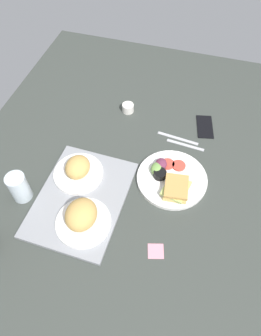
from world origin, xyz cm
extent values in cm
cube|color=#383D38|center=(0.00, 0.00, -1.50)|extent=(190.00, 150.00, 3.00)
cube|color=gray|center=(-15.41, 18.01, 0.80)|extent=(45.85, 34.17, 1.60)
cylinder|color=white|center=(-25.41, 13.01, 2.30)|extent=(20.46, 20.46, 1.40)
ellipsoid|color=tan|center=(-24.97, 13.37, 7.46)|extent=(13.09, 11.31, 8.93)
cylinder|color=white|center=(-5.41, 23.01, 2.30)|extent=(20.28, 20.28, 1.40)
ellipsoid|color=tan|center=(-5.45, 22.72, 6.79)|extent=(11.13, 9.61, 7.59)
cylinder|color=white|center=(3.79, -14.18, 0.80)|extent=(28.83, 28.83, 1.60)
cube|color=#DBB266|center=(-1.97, -16.77, 2.30)|extent=(11.75, 9.94, 1.40)
cube|color=#B2C66B|center=(-1.97, -16.77, 3.50)|extent=(12.67, 11.15, 1.00)
cube|color=tan|center=(-1.97, -16.77, 4.70)|extent=(12.06, 10.33, 1.40)
cylinder|color=#D14738|center=(10.28, -15.62, 2.00)|extent=(5.60, 5.60, 0.80)
cylinder|color=#D14738|center=(9.85, -11.01, 2.00)|extent=(5.60, 5.60, 0.80)
cylinder|color=black|center=(3.07, -9.13, 3.10)|extent=(5.20, 5.20, 3.00)
cylinder|color=#EFEACC|center=(3.07, -9.13, 4.20)|extent=(4.26, 4.26, 0.60)
ellipsoid|color=#729E4C|center=(5.23, -7.26, 3.40)|extent=(6.00, 4.80, 3.60)
ellipsoid|color=#6B2D47|center=(7.83, -8.41, 3.40)|extent=(6.00, 4.80, 3.60)
cylinder|color=silver|center=(-20.27, 40.79, 6.27)|extent=(7.45, 7.45, 12.54)
cylinder|color=silver|center=(37.60, 14.73, 2.00)|extent=(5.60, 5.60, 4.00)
cube|color=#B7B7BC|center=(23.79, -16.18, 0.25)|extent=(2.79, 17.06, 0.50)
cube|color=#B7B7BC|center=(26.79, -12.18, 0.25)|extent=(3.38, 19.04, 0.50)
cube|color=black|center=(37.43, -22.89, 0.40)|extent=(15.62, 10.16, 0.80)
cube|color=pink|center=(-27.70, -15.06, 0.06)|extent=(6.88, 6.88, 0.12)
camera|label=1|loc=(-69.41, -17.96, 106.29)|focal=33.22mm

